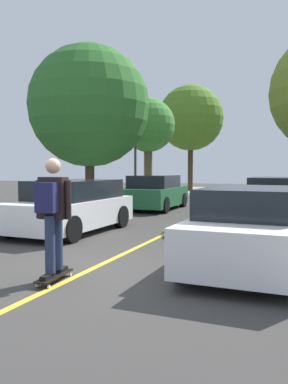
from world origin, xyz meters
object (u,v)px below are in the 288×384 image
street_tree_left_nearest (89,107)px  parked_car_right_near (275,199)px  street_tree_left_far (191,118)px  streetlamp (135,141)px  parked_car_left_nearest (72,206)px  skateboard (54,276)px  skateboarder (52,209)px  parked_car_right_nearest (251,228)px  parked_car_left_near (155,193)px  street_tree_left_near (148,126)px

street_tree_left_nearest → parked_car_right_near: bearing=5.8°
street_tree_left_far → parked_car_right_near: bearing=-64.1°
streetlamp → parked_car_left_nearest: bearing=-78.3°
parked_car_left_nearest → street_tree_left_far: size_ratio=0.53×
streetlamp → skateboard: bearing=-72.0°
street_tree_left_nearest → skateboarder: 9.57m
parked_car_right_nearest → street_tree_left_nearest: 9.62m
parked_car_left_near → parked_car_right_nearest: (4.99, -8.50, -0.02)m
street_tree_left_nearest → street_tree_left_far: bearing=90.0°
street_tree_left_far → skateboard: size_ratio=8.87×
parked_car_left_nearest → parked_car_right_near: 6.82m
parked_car_left_near → street_tree_left_far: street_tree_left_far is taller
parked_car_left_nearest → parked_car_right_nearest: bearing=-22.1°
parked_car_left_near → skateboarder: (2.34, -10.64, 0.41)m
parked_car_left_near → streetlamp: bearing=131.8°
parked_car_left_near → parked_car_right_near: 5.31m
street_tree_left_near → streetlamp: 1.87m
parked_car_right_nearest → parked_car_right_near: bearing=90.0°
parked_car_left_nearest → street_tree_left_near: 10.72m
street_tree_left_nearest → street_tree_left_far: 14.55m
street_tree_left_near → skateboard: bearing=-74.0°
parked_car_left_nearest → parked_car_right_nearest: 5.39m
street_tree_left_near → streetlamp: bearing=-91.0°
parked_car_right_nearest → street_tree_left_nearest: street_tree_left_nearest is taller
street_tree_left_near → skateboarder: size_ratio=2.98×
street_tree_left_nearest → street_tree_left_near: size_ratio=1.18×
parked_car_right_near → streetlamp: size_ratio=0.82×
parked_car_right_nearest → skateboarder: skateboarder is taller
parked_car_right_near → street_tree_left_far: size_ratio=0.55×
parked_car_left_near → street_tree_left_nearest: (-1.72, -2.50, 3.38)m
skateboarder → skateboard: bearing=96.3°
street_tree_left_nearest → street_tree_left_far: street_tree_left_far is taller
parked_car_left_nearest → skateboarder: (2.34, -4.17, 0.41)m
street_tree_left_far → skateboarder: size_ratio=4.30×
parked_car_left_nearest → skateboard: (2.34, -4.14, -0.61)m
street_tree_left_nearest → skateboarder: (4.06, -8.14, -2.97)m
street_tree_left_near → street_tree_left_far: 8.51m
parked_car_right_nearest → skateboard: size_ratio=4.78×
parked_car_right_nearest → streetlamp: size_ratio=0.81×
skateboard → parked_car_right_nearest: bearing=38.5°
parked_car_right_near → skateboard: parked_car_right_near is taller
parked_car_right_near → street_tree_left_far: 16.05m
street_tree_left_near → parked_car_right_nearest: bearing=-61.0°
street_tree_left_far → skateboarder: 23.38m
parked_car_left_near → street_tree_left_nearest: street_tree_left_nearest is taller
parked_car_left_nearest → parked_car_right_nearest: (4.99, -2.03, -0.02)m
street_tree_left_nearest → streetlamp: street_tree_left_nearest is taller
skateboard → streetlamp: bearing=108.0°
street_tree_left_far → streetlamp: bearing=-90.2°
street_tree_left_nearest → street_tree_left_near: street_tree_left_nearest is taller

